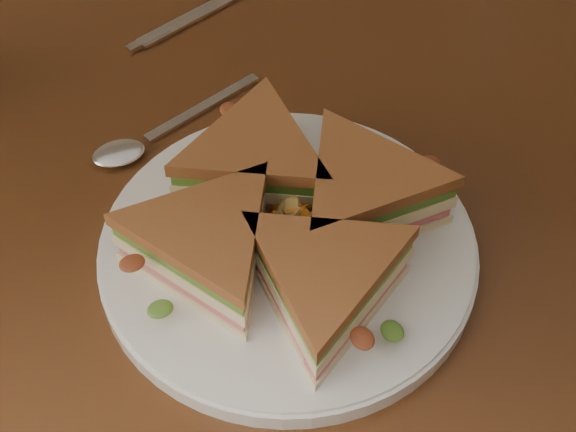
# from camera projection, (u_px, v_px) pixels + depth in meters

# --- Properties ---
(table) EXTENTS (1.20, 0.80, 0.75)m
(table) POSITION_uv_depth(u_px,v_px,m) (296.00, 211.00, 0.81)
(table) COLOR #361A0C
(table) RESTS_ON ground
(plate) EXTENTS (0.30, 0.30, 0.02)m
(plate) POSITION_uv_depth(u_px,v_px,m) (288.00, 250.00, 0.64)
(plate) COLOR white
(plate) RESTS_ON table
(sandwich_wedges) EXTENTS (0.28, 0.28, 0.06)m
(sandwich_wedges) POSITION_uv_depth(u_px,v_px,m) (288.00, 220.00, 0.61)
(sandwich_wedges) COLOR beige
(sandwich_wedges) RESTS_ON plate
(crisps_mound) EXTENTS (0.09, 0.09, 0.05)m
(crisps_mound) POSITION_uv_depth(u_px,v_px,m) (288.00, 224.00, 0.62)
(crisps_mound) COLOR #C26818
(crisps_mound) RESTS_ON plate
(spoon) EXTENTS (0.18, 0.08, 0.01)m
(spoon) POSITION_uv_depth(u_px,v_px,m) (140.00, 142.00, 0.72)
(spoon) COLOR silver
(spoon) RESTS_ON table
(knife) EXTENTS (0.20, 0.09, 0.00)m
(knife) POSITION_uv_depth(u_px,v_px,m) (205.00, 11.00, 0.85)
(knife) COLOR silver
(knife) RESTS_ON table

